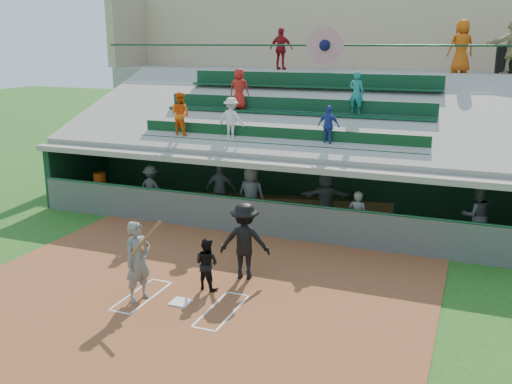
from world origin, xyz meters
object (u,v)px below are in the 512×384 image
at_px(catcher, 207,264).
at_px(white_table, 98,194).
at_px(trash_bin, 505,60).
at_px(batter_at_plate, 138,261).
at_px(water_cooler, 100,179).
at_px(home_plate, 181,302).

bearing_deg(catcher, white_table, -25.53).
bearing_deg(trash_bin, batter_at_plate, -119.57).
relative_size(white_table, water_cooler, 1.77).
distance_m(catcher, white_table, 8.61).
xyz_separation_m(batter_at_plate, trash_bin, (7.50, 13.22, 4.12)).
relative_size(batter_at_plate, water_cooler, 4.41).
distance_m(home_plate, trash_bin, 15.43).
distance_m(home_plate, white_table, 9.04).
xyz_separation_m(home_plate, batter_at_plate, (-0.95, -0.18, 0.92)).
relative_size(home_plate, white_table, 0.55).
xyz_separation_m(batter_at_plate, catcher, (1.16, 1.11, -0.31)).
bearing_deg(home_plate, white_table, 137.91).
bearing_deg(catcher, home_plate, 88.34).
height_order(batter_at_plate, trash_bin, trash_bin).
bearing_deg(water_cooler, white_table, -127.65).
height_order(catcher, water_cooler, catcher).
bearing_deg(home_plate, batter_at_plate, -169.35).
xyz_separation_m(home_plate, catcher, (0.21, 0.93, 0.62)).
distance_m(home_plate, catcher, 1.14).
distance_m(batter_at_plate, white_table, 8.50).
relative_size(catcher, white_table, 1.61).
relative_size(home_plate, batter_at_plate, 0.22).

